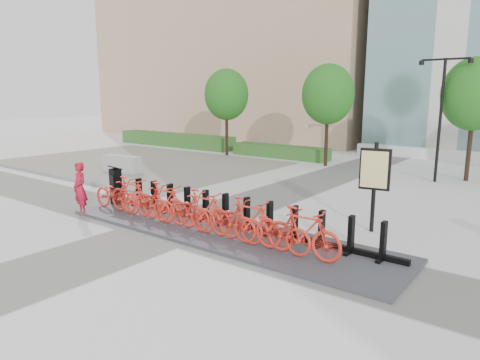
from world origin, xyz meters
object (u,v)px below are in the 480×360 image
Objects in this scene: bike_0 at (116,194)px; worker_red at (80,189)px; jersey_barrier at (122,164)px; map_sign at (375,173)px; kiosk at (116,186)px.

bike_0 is 1.19× the size of worker_red.
worker_red is 0.80× the size of jersey_barrier.
jersey_barrier is 0.85× the size of map_sign.
bike_0 is 7.36m from jersey_barrier.
map_sign reaches higher than worker_red.
worker_red is at bearing 140.00° from bike_0.
bike_0 is 0.94× the size of jersey_barrier.
worker_red is at bearing -85.17° from kiosk.
map_sign reaches higher than jersey_barrier.
kiosk is 0.53× the size of map_sign.
worker_red is at bearing -54.08° from jersey_barrier.
jersey_barrier is at bearing 148.37° from kiosk.
jersey_barrier is (-5.08, 5.38, -0.41)m from worker_red.
worker_red is (-0.05, -1.24, 0.11)m from kiosk.
map_sign is (6.94, 2.90, 0.99)m from bike_0.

